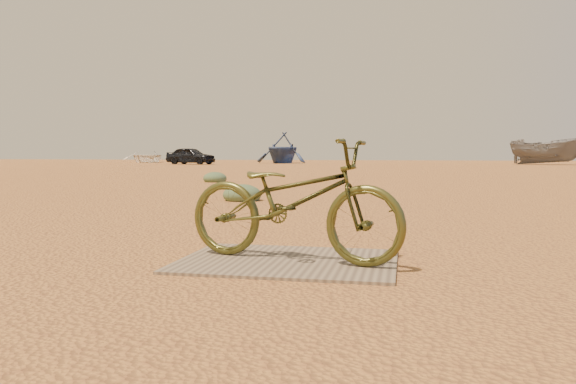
% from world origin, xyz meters
% --- Properties ---
extents(ground, '(120.00, 120.00, 0.00)m').
position_xyz_m(ground, '(0.00, 0.00, 0.00)').
color(ground, '#BD7E3B').
rests_on(ground, ground).
extents(plywood_board, '(1.63, 1.23, 0.02)m').
position_xyz_m(plywood_board, '(-0.30, -0.11, 0.01)').
color(plywood_board, '#837359').
rests_on(plywood_board, ground).
extents(bicycle, '(1.82, 0.97, 0.91)m').
position_xyz_m(bicycle, '(-0.26, -0.13, 0.48)').
color(bicycle, '#47481D').
rests_on(bicycle, plywood_board).
extents(car, '(3.88, 2.19, 1.24)m').
position_xyz_m(car, '(-14.80, 34.43, 0.62)').
color(car, black).
rests_on(car, ground).
extents(boat_near_left, '(5.96, 6.22, 1.05)m').
position_xyz_m(boat_near_left, '(-21.63, 41.38, 0.52)').
color(boat_near_left, white).
rests_on(boat_near_left, ground).
extents(boat_far_left, '(5.00, 5.52, 2.53)m').
position_xyz_m(boat_far_left, '(-9.13, 39.91, 1.26)').
color(boat_far_left, '#344A78').
rests_on(boat_far_left, ground).
extents(boat_mid_right, '(5.28, 3.82, 1.92)m').
position_xyz_m(boat_mid_right, '(10.26, 38.28, 0.96)').
color(boat_mid_right, slate).
rests_on(boat_mid_right, ground).
extents(kale_a, '(0.67, 0.67, 0.37)m').
position_xyz_m(kale_a, '(-2.22, 5.15, 0.00)').
color(kale_a, '#5C7651').
rests_on(kale_a, ground).
extents(kale_c, '(0.68, 0.68, 0.37)m').
position_xyz_m(kale_c, '(-4.77, 11.03, 0.00)').
color(kale_c, '#5C7651').
rests_on(kale_c, ground).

